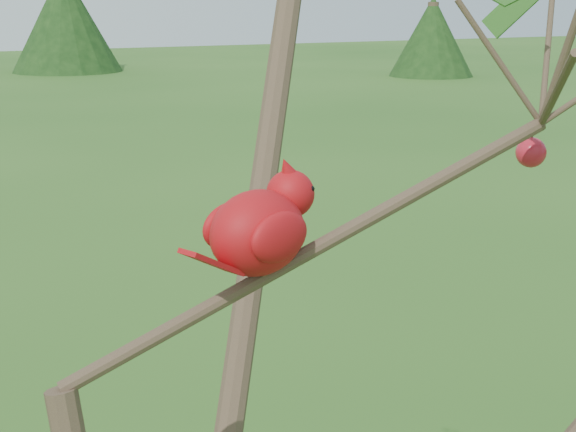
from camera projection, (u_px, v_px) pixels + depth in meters
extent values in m
sphere|color=#B61929|center=(531.00, 152.00, 1.15)|extent=(0.04, 0.04, 0.04)
ellipsoid|color=#AB0E18|center=(258.00, 233.00, 0.98)|extent=(0.15, 0.13, 0.10)
sphere|color=#AB0E18|center=(290.00, 194.00, 1.01)|extent=(0.07, 0.07, 0.06)
cone|color=#AB0E18|center=(288.00, 171.00, 1.00)|extent=(0.05, 0.04, 0.04)
cone|color=#D85914|center=(306.00, 192.00, 1.03)|extent=(0.03, 0.03, 0.02)
ellipsoid|color=black|center=(301.00, 194.00, 1.02)|extent=(0.02, 0.03, 0.03)
cube|color=#AB0E18|center=(212.00, 262.00, 0.93)|extent=(0.08, 0.05, 0.04)
ellipsoid|color=#AB0E18|center=(231.00, 225.00, 1.00)|extent=(0.09, 0.05, 0.06)
ellipsoid|color=#AB0E18|center=(279.00, 237.00, 0.95)|extent=(0.09, 0.05, 0.06)
cylinder|color=#3D2B21|center=(65.00, 24.00, 27.97)|extent=(0.45, 0.45, 3.00)
cone|color=black|center=(65.00, 20.00, 27.94)|extent=(3.51, 3.51, 3.26)
cylinder|color=#3D2B21|center=(432.00, 39.00, 26.48)|extent=(0.33, 0.33, 2.19)
cone|color=black|center=(432.00, 36.00, 26.46)|extent=(2.56, 2.56, 2.37)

